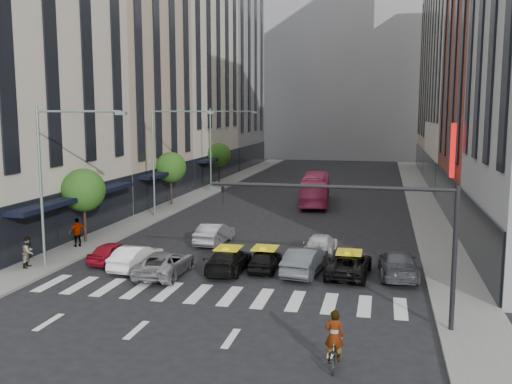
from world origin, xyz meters
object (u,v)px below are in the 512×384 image
Objects in this scene: streetlamp_mid at (164,148)px; taxi_left at (229,260)px; motorcycle at (334,355)px; pedestrian_near at (28,252)px; streetlamp_near at (55,165)px; car_red at (113,252)px; pedestrian_far at (78,232)px; bus at (315,189)px; streetlamp_far at (219,139)px; car_white_front at (136,257)px; taxi_center at (265,259)px.

taxi_left is (9.44, -14.38, -5.24)m from streetlamp_mid.
pedestrian_near is (-17.84, 8.71, 0.57)m from motorcycle.
streetlamp_near reaches higher than car_red.
car_red is at bearing -3.42° from taxi_left.
streetlamp_mid reaches higher than motorcycle.
bus is at bearing -165.16° from pedestrian_far.
pedestrian_far is at bearing -40.36° from motorcycle.
pedestrian_far is at bearing -97.53° from streetlamp_mid.
streetlamp_far is 5.14× the size of motorcycle.
pedestrian_far reaches higher than car_red.
streetlamp_mid and streetlamp_far have the same top height.
streetlamp_mid is (0.00, 16.00, 0.00)m from streetlamp_near.
car_white_front is 5.30m from taxi_left.
streetlamp_far is (0.00, 16.00, 0.00)m from streetlamp_mid.
pedestrian_far reaches higher than taxi_center.
streetlamp_near is at bearing 48.90° from car_red.
motorcycle is (16.21, -25.20, -5.44)m from streetlamp_mid.
car_white_front is 6.02m from pedestrian_near.
pedestrian_far is at bearing -10.01° from taxi_center.
streetlamp_near is 2.20× the size of car_white_front.
taxi_left is 24.47m from bus.
streetlamp_far is at bearing -77.10° from car_white_front.
pedestrian_far is (-5.68, 3.57, 0.41)m from car_white_front.
car_red is (2.26, -14.00, -5.28)m from streetlamp_mid.
car_white_front is 25.99m from bus.
pedestrian_near reaches higher than taxi_left.
streetlamp_mid is 0.87× the size of bus.
car_red is 9.10m from taxi_center.
pedestrian_far is (-1.51, -27.40, -4.82)m from streetlamp_far.
bus reaches higher than taxi_center.
pedestrian_near is (-5.82, -1.53, 0.35)m from car_white_front.
pedestrian_far is at bearing -11.03° from pedestrian_near.
car_white_front is at bearing 13.89° from streetlamp_near.
bus is (7.20, 24.96, 0.76)m from car_white_front.
streetlamp_near is 16.00m from streetlamp_mid.
taxi_center is 13.07m from pedestrian_far.
streetlamp_mid is 17.99m from taxi_left.
streetlamp_far reaches higher than car_white_front.
taxi_left is 2.43× the size of pedestrian_far.
streetlamp_mid is 17.28m from pedestrian_near.
car_white_front is 0.40× the size of bus.
car_red is 1.00× the size of taxi_center.
streetlamp_mid reaches higher than car_red.
streetlamp_mid is 16.00m from streetlamp_far.
pedestrian_near is at bearing 19.93° from car_white_front.
streetlamp_far is 32.20m from taxi_center.
streetlamp_near and streetlamp_far have the same top height.
bus reaches higher than car_white_front.
bus is 24.98m from pedestrian_far.
streetlamp_mid is at bearing -90.00° from streetlamp_far.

